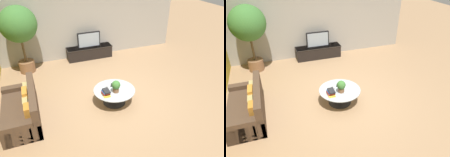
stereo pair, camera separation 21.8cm
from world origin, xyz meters
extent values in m
plane|color=#9E7A56|center=(0.00, 0.00, 0.00)|extent=(24.00, 24.00, 0.00)
cube|color=#A39E93|center=(0.00, 3.26, 1.50)|extent=(7.40, 0.12, 3.00)
cube|color=black|center=(0.03, 2.94, 0.23)|extent=(1.72, 0.48, 0.46)
cube|color=#2D2823|center=(0.03, 2.94, 0.45)|extent=(1.75, 0.50, 0.02)
cube|color=black|center=(0.03, 2.94, 0.75)|extent=(0.87, 0.08, 0.58)
cube|color=#99A8B7|center=(0.03, 2.90, 0.75)|extent=(0.80, 0.00, 0.52)
cube|color=black|center=(0.03, 2.94, 0.47)|extent=(0.26, 0.13, 0.02)
cylinder|color=black|center=(-0.15, -0.14, 0.01)|extent=(0.62, 0.62, 0.02)
cylinder|color=black|center=(-0.15, -0.14, 0.20)|extent=(0.10, 0.10, 0.40)
cylinder|color=#A8B2B7|center=(-0.15, -0.14, 0.41)|extent=(1.13, 1.13, 0.02)
cube|color=#4C3828|center=(-2.57, 0.02, 0.21)|extent=(0.84, 1.78, 0.42)
cube|color=#4C3828|center=(-2.23, 0.02, 0.63)|extent=(0.16, 1.78, 0.42)
cube|color=#4C3828|center=(-2.57, 0.81, 0.27)|extent=(0.84, 0.20, 0.54)
cube|color=#4C3828|center=(-2.57, -0.78, 0.27)|extent=(0.84, 0.20, 0.54)
cube|color=tan|center=(-2.39, 0.46, 0.57)|extent=(0.16, 0.33, 0.31)
cube|color=orange|center=(-2.39, 0.16, 0.59)|extent=(0.13, 0.38, 0.34)
cube|color=tan|center=(-2.39, -0.13, 0.55)|extent=(0.16, 0.29, 0.27)
cube|color=orange|center=(-2.39, -0.43, 0.56)|extent=(0.13, 0.30, 0.27)
cylinder|color=brown|center=(-2.30, 2.64, 0.20)|extent=(0.52, 0.52, 0.40)
cylinder|color=brown|center=(-2.30, 2.64, 0.75)|extent=(0.08, 0.08, 0.70)
ellipsoid|color=#3D7533|center=(-2.30, 2.64, 1.68)|extent=(1.16, 1.16, 1.16)
cylinder|color=brown|center=(-0.15, -0.24, 0.48)|extent=(0.16, 0.16, 0.12)
sphere|color=#3D7533|center=(-0.15, -0.24, 0.63)|extent=(0.23, 0.23, 0.23)
cube|color=gold|center=(-0.45, -0.27, 0.43)|extent=(0.18, 0.31, 0.03)
cube|color=#A32823|center=(-0.45, -0.27, 0.47)|extent=(0.20, 0.21, 0.04)
cube|color=#2D4C84|center=(-0.44, -0.26, 0.50)|extent=(0.19, 0.22, 0.03)
cube|color=#232326|center=(-0.43, -0.28, 0.54)|extent=(0.16, 0.26, 0.04)
cube|color=black|center=(-0.14, 0.10, 0.43)|extent=(0.11, 0.16, 0.02)
cube|color=gray|center=(-0.29, 0.01, 0.43)|extent=(0.06, 0.16, 0.02)
camera|label=1|loc=(-2.00, -4.71, 3.67)|focal=35.00mm
camera|label=2|loc=(-1.79, -4.78, 3.67)|focal=35.00mm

